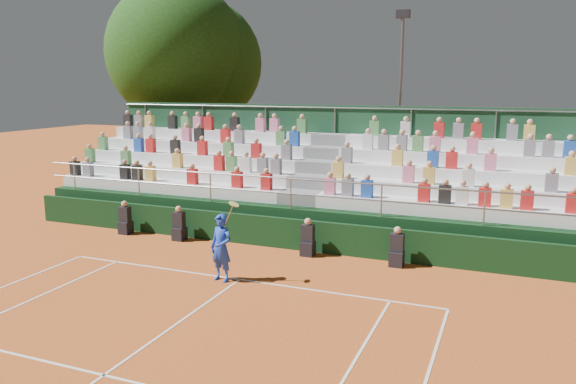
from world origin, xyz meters
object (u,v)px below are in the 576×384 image
at_px(tennis_player, 221,248).
at_px(floodlight_mast, 400,91).
at_px(tree_west, 177,53).
at_px(tree_east, 199,63).

distance_m(tennis_player, floodlight_mast, 13.72).
distance_m(tree_west, floodlight_mast, 11.58).
height_order(tree_east, floodlight_mast, tree_east).
height_order(tree_west, tree_east, tree_west).
height_order(tennis_player, tree_east, tree_east).
height_order(tennis_player, floodlight_mast, floodlight_mast).
relative_size(tennis_player, tree_west, 0.21).
xyz_separation_m(tree_west, floodlight_mast, (11.42, 0.46, -1.88)).
relative_size(tennis_player, tree_east, 0.23).
xyz_separation_m(tennis_player, tree_east, (-8.70, 13.76, 5.39)).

